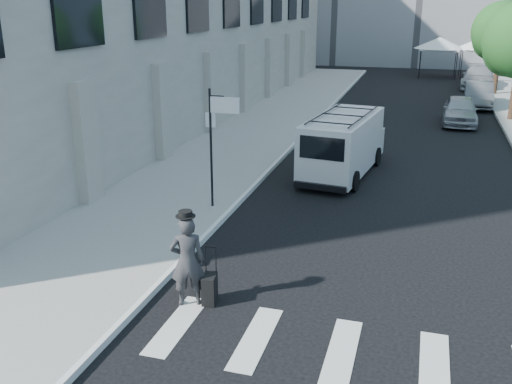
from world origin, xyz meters
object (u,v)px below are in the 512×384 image
Objects in this scene: suitcase at (210,289)px; parked_car_b at (478,95)px; briefcase at (188,258)px; cargo_van at (344,144)px; parked_car_a at (460,110)px; parked_car_c at (479,77)px; businessman at (187,261)px.

parked_car_b is at bearing 66.27° from suitcase.
cargo_van reaches higher than briefcase.
parked_car_a is 13.88m from parked_car_c.
parked_car_a is at bearing 65.70° from suitcase.
suitcase is 0.22× the size of parked_car_c.
parked_car_c is at bearing 82.70° from cargo_van.
businessman is at bearing -105.16° from parked_car_a.
parked_car_b is at bearing -88.17° from parked_car_c.
parked_car_b is at bearing -130.57° from businessman.
cargo_van is at bearing -98.73° from parked_car_c.
cargo_van is at bearing -107.31° from parked_car_b.
businessman is 2.03m from briefcase.
businessman reaches higher than parked_car_b.
parked_car_c is at bearing 88.40° from parked_car_b.
parked_car_b is (8.10, 24.55, 0.56)m from briefcase.
parked_car_c is (0.56, 8.27, 0.05)m from parked_car_b.
briefcase is 0.37× the size of suitcase.
parked_car_a reaches higher than suitcase.
suitcase is at bearing -63.81° from briefcase.
cargo_van reaches higher than parked_car_b.
parked_car_a is (6.10, 20.76, -0.26)m from businessman.
businessman is 35.42m from parked_car_c.
parked_car_a reaches higher than briefcase.
cargo_van is 1.39× the size of parked_car_a.
briefcase is at bearing -106.00° from parked_car_b.
suitcase is at bearing -90.08° from cargo_van.
briefcase is 9.01m from cargo_van.
cargo_van is 1.30× the size of parked_car_b.
cargo_van is at bearing 73.98° from suitcase.
briefcase is 20.25m from parked_car_a.
parked_car_b is (1.24, 5.50, 0.02)m from parked_car_a.
suitcase is 10.28m from cargo_van.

